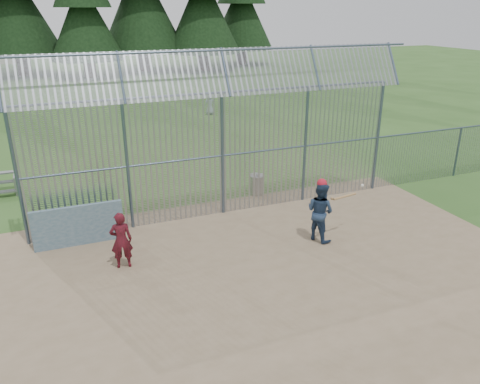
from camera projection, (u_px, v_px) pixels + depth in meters
name	position (u px, v px, depth m)	size (l,w,h in m)	color
ground	(267.00, 262.00, 12.63)	(120.00, 120.00, 0.00)	#2D511E
dirt_infield	(276.00, 271.00, 12.19)	(14.00, 10.00, 0.02)	#756047
dugout_wall	(79.00, 225.00, 13.31)	(2.50, 0.12, 1.20)	#38566B
batter	(320.00, 211.00, 13.52)	(0.86, 0.67, 1.77)	navy
onlooker	(121.00, 240.00, 12.09)	(0.57, 0.37, 1.55)	maroon
bg_kid_standing	(210.00, 104.00, 29.80)	(0.65, 0.43, 1.34)	gray
batting_gear	(326.00, 186.00, 13.26)	(1.56, 0.40, 0.63)	#B31729
trash_can	(257.00, 185.00, 17.06)	(0.56, 0.56, 0.82)	gray
backstop_fence	(275.00, 140.00, 15.35)	(20.09, 0.81, 5.30)	#47566B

